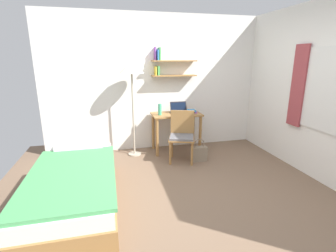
{
  "coord_description": "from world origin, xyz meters",
  "views": [
    {
      "loc": [
        -0.97,
        -2.77,
        1.77
      ],
      "look_at": [
        -0.18,
        0.51,
        0.85
      ],
      "focal_mm": 26.37,
      "sensor_mm": 36.0,
      "label": 1
    }
  ],
  "objects_px": {
    "handbag": "(199,153)",
    "desk": "(176,122)",
    "desk_chair": "(182,134)",
    "standing_lamp": "(132,71)",
    "bed": "(75,186)",
    "laptop": "(179,110)",
    "water_bottle": "(160,109)",
    "book_stack": "(191,111)"
  },
  "relations": [
    {
      "from": "standing_lamp",
      "to": "laptop",
      "type": "xyz_separation_m",
      "value": [
        0.89,
        0.04,
        -0.75
      ]
    },
    {
      "from": "laptop",
      "to": "desk_chair",
      "type": "bearing_deg",
      "value": -99.71
    },
    {
      "from": "desk",
      "to": "laptop",
      "type": "relative_size",
      "value": 2.84
    },
    {
      "from": "desk",
      "to": "water_bottle",
      "type": "height_order",
      "value": "water_bottle"
    },
    {
      "from": "desk_chair",
      "to": "laptop",
      "type": "distance_m",
      "value": 0.6
    },
    {
      "from": "bed",
      "to": "book_stack",
      "type": "relative_size",
      "value": 8.9
    },
    {
      "from": "desk",
      "to": "standing_lamp",
      "type": "relative_size",
      "value": 0.54
    },
    {
      "from": "bed",
      "to": "desk_chair",
      "type": "distance_m",
      "value": 2.01
    },
    {
      "from": "desk",
      "to": "standing_lamp",
      "type": "bearing_deg",
      "value": -178.25
    },
    {
      "from": "desk_chair",
      "to": "book_stack",
      "type": "relative_size",
      "value": 3.84
    },
    {
      "from": "laptop",
      "to": "book_stack",
      "type": "xyz_separation_m",
      "value": [
        0.25,
        -0.0,
        -0.03
      ]
    },
    {
      "from": "standing_lamp",
      "to": "water_bottle",
      "type": "xyz_separation_m",
      "value": [
        0.49,
        -0.03,
        -0.7
      ]
    },
    {
      "from": "desk_chair",
      "to": "book_stack",
      "type": "bearing_deg",
      "value": 55.55
    },
    {
      "from": "bed",
      "to": "desk",
      "type": "height_order",
      "value": "desk"
    },
    {
      "from": "standing_lamp",
      "to": "handbag",
      "type": "relative_size",
      "value": 4.26
    },
    {
      "from": "desk_chair",
      "to": "standing_lamp",
      "type": "relative_size",
      "value": 0.51
    },
    {
      "from": "standing_lamp",
      "to": "book_stack",
      "type": "distance_m",
      "value": 1.38
    },
    {
      "from": "desk",
      "to": "water_bottle",
      "type": "relative_size",
      "value": 4.43
    },
    {
      "from": "standing_lamp",
      "to": "bed",
      "type": "bearing_deg",
      "value": -121.06
    },
    {
      "from": "book_stack",
      "to": "standing_lamp",
      "type": "bearing_deg",
      "value": -177.99
    },
    {
      "from": "desk_chair",
      "to": "book_stack",
      "type": "distance_m",
      "value": 0.66
    },
    {
      "from": "bed",
      "to": "laptop",
      "type": "height_order",
      "value": "laptop"
    },
    {
      "from": "desk",
      "to": "handbag",
      "type": "bearing_deg",
      "value": -66.37
    },
    {
      "from": "book_stack",
      "to": "desk_chair",
      "type": "bearing_deg",
      "value": -124.45
    },
    {
      "from": "bed",
      "to": "laptop",
      "type": "distance_m",
      "value": 2.42
    },
    {
      "from": "handbag",
      "to": "desk_chair",
      "type": "bearing_deg",
      "value": 157.77
    },
    {
      "from": "standing_lamp",
      "to": "laptop",
      "type": "height_order",
      "value": "standing_lamp"
    },
    {
      "from": "desk",
      "to": "standing_lamp",
      "type": "distance_m",
      "value": 1.27
    },
    {
      "from": "water_bottle",
      "to": "desk_chair",
      "type": "bearing_deg",
      "value": -53.87
    },
    {
      "from": "bed",
      "to": "handbag",
      "type": "distance_m",
      "value": 2.19
    },
    {
      "from": "desk_chair",
      "to": "water_bottle",
      "type": "bearing_deg",
      "value": 126.13
    },
    {
      "from": "desk",
      "to": "handbag",
      "type": "relative_size",
      "value": 2.29
    },
    {
      "from": "desk_chair",
      "to": "laptop",
      "type": "xyz_separation_m",
      "value": [
        0.08,
        0.49,
        0.32
      ]
    },
    {
      "from": "desk_chair",
      "to": "standing_lamp",
      "type": "xyz_separation_m",
      "value": [
        -0.8,
        0.45,
        1.07
      ]
    },
    {
      "from": "desk_chair",
      "to": "standing_lamp",
      "type": "distance_m",
      "value": 1.41
    },
    {
      "from": "standing_lamp",
      "to": "water_bottle",
      "type": "distance_m",
      "value": 0.86
    },
    {
      "from": "desk",
      "to": "desk_chair",
      "type": "xyz_separation_m",
      "value": [
        -0.03,
        -0.47,
        -0.11
      ]
    },
    {
      "from": "desk",
      "to": "desk_chair",
      "type": "bearing_deg",
      "value": -93.32
    },
    {
      "from": "handbag",
      "to": "desk",
      "type": "bearing_deg",
      "value": 113.63
    },
    {
      "from": "water_bottle",
      "to": "book_stack",
      "type": "relative_size",
      "value": 0.92
    },
    {
      "from": "laptop",
      "to": "handbag",
      "type": "height_order",
      "value": "laptop"
    },
    {
      "from": "water_bottle",
      "to": "book_stack",
      "type": "distance_m",
      "value": 0.65
    }
  ]
}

